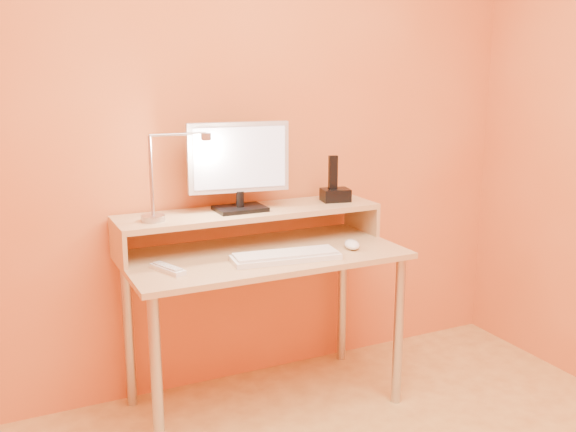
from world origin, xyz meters
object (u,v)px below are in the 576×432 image
phone_dock (335,195)px  keyboard (286,257)px  monitor_panel (238,157)px  lamp_base (153,218)px  mouse (352,244)px  remote_control (168,269)px

phone_dock → keyboard: 0.53m
monitor_panel → phone_dock: (0.49, -0.01, -0.21)m
phone_dock → lamp_base: bearing=-166.8°
monitor_panel → keyboard: monitor_panel is taller
mouse → lamp_base: bearing=-177.3°
phone_dock → mouse: phone_dock is taller
phone_dock → keyboard: phone_dock is taller
lamp_base → remote_control: size_ratio=0.55×
phone_dock → mouse: size_ratio=1.14×
lamp_base → phone_dock: size_ratio=0.77×
phone_dock → keyboard: size_ratio=0.29×
lamp_base → monitor_panel: bearing=5.7°
phone_dock → mouse: 0.32m
keyboard → mouse: size_ratio=3.97×
keyboard → remote_control: 0.49m
phone_dock → keyboard: bearing=-132.7°
monitor_panel → lamp_base: size_ratio=4.52×
monitor_panel → mouse: size_ratio=3.95×
monitor_panel → phone_dock: monitor_panel is taller
keyboard → monitor_panel: bearing=112.8°
lamp_base → keyboard: lamp_base is taller
phone_dock → monitor_panel: bearing=-169.9°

